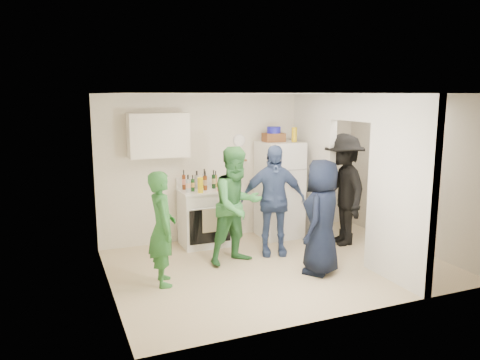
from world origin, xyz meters
The scene contains 36 objects.
floor centered at (0.00, 0.00, 0.00)m, with size 4.80×4.80×0.00m, color #CAB78E.
wall_back centered at (0.00, 1.70, 1.25)m, with size 4.80×4.80×0.00m, color silver.
wall_front centered at (0.00, -1.70, 1.25)m, with size 4.80×4.80×0.00m, color silver.
wall_left centered at (-2.40, 0.00, 1.25)m, with size 3.40×3.40×0.00m, color silver.
wall_right centered at (2.40, 0.00, 1.25)m, with size 3.40×3.40×0.00m, color silver.
ceiling centered at (0.00, 0.00, 2.50)m, with size 4.80×4.80×0.00m, color white.
partition_pier_back centered at (1.20, 1.10, 1.25)m, with size 0.12×1.20×2.50m, color silver.
partition_pier_front centered at (1.20, -1.10, 1.25)m, with size 0.12×1.20×2.50m, color silver.
partition_header centered at (1.20, 0.00, 2.30)m, with size 0.12×1.00×0.40m, color silver.
stove centered at (-0.71, 1.37, 0.47)m, with size 0.79×0.66×0.94m, color white.
upper_cabinet centered at (-1.40, 1.52, 1.85)m, with size 0.95×0.34×0.70m, color silver.
fridge centered at (0.68, 1.34, 0.84)m, with size 0.69×0.67×1.68m, color silver.
wicker_basket centered at (0.58, 1.39, 1.76)m, with size 0.35×0.25×0.15m, color brown.
blue_bowl centered at (0.58, 1.39, 1.89)m, with size 0.24×0.24×0.11m, color #16169B.
yellow_cup_stack_top centered at (0.90, 1.24, 1.81)m, with size 0.09×0.09×0.25m, color gold.
wall_clock centered at (0.05, 1.68, 1.70)m, with size 0.22×0.22×0.03m, color white.
spice_shelf centered at (0.00, 1.65, 1.35)m, with size 0.35×0.08×0.03m, color olive.
nook_window centered at (2.38, 0.20, 1.65)m, with size 0.03×0.70×0.80m, color black.
nook_window_frame centered at (2.36, 0.20, 1.65)m, with size 0.04×0.76×0.86m, color white.
nook_valance centered at (2.34, 0.20, 2.00)m, with size 0.04×0.82×0.18m, color white.
yellow_cup_stack_stove centered at (-0.83, 1.15, 1.07)m, with size 0.09×0.09×0.25m, color yellow.
red_cup centered at (-0.49, 1.17, 1.00)m, with size 0.09×0.09×0.12m, color #B70C0C.
person_green_left centered at (-1.72, 0.00, 0.76)m, with size 0.56×0.36×1.52m, color #2C6F35.
person_green_center centered at (-0.51, 0.38, 0.87)m, with size 0.85×0.66×1.75m, color #377D48.
person_denim centered at (0.15, 0.53, 0.87)m, with size 1.01×0.42×1.73m, color #38497A.
person_navy centered at (0.43, -0.45, 0.81)m, with size 0.79×0.51×1.62m, color black.
person_nook centered at (1.45, 0.55, 0.93)m, with size 1.20×0.69×1.86m, color black.
bottle_a centered at (-1.01, 1.50, 1.11)m, with size 0.06×0.06×0.33m, color brown.
bottle_b centered at (-0.91, 1.30, 1.08)m, with size 0.06×0.06×0.27m, color #1A4E20.
bottle_c centered at (-0.78, 1.50, 1.09)m, with size 0.08×0.08×0.30m, color #A2A9B0.
bottle_d centered at (-0.70, 1.32, 1.10)m, with size 0.06×0.06×0.32m, color brown.
bottle_e centered at (-0.63, 1.56, 1.10)m, with size 0.06×0.06×0.31m, color #A1A1B2.
bottle_f centered at (-0.52, 1.41, 1.10)m, with size 0.06×0.06×0.31m, color #133418.
bottle_g centered at (-0.45, 1.49, 1.08)m, with size 0.06×0.06×0.28m, color olive.
bottle_h centered at (-1.01, 1.24, 1.09)m, with size 0.07×0.07×0.29m, color #B3BAC0.
bottle_i centered at (-0.65, 1.49, 1.07)m, with size 0.06×0.06×0.26m, color #59430F.
Camera 1 is at (-3.01, -5.85, 2.49)m, focal length 35.00 mm.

